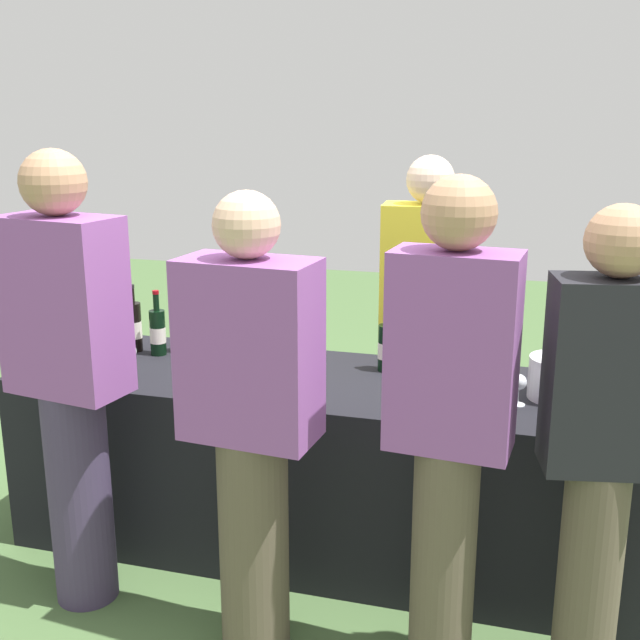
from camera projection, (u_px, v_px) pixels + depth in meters
The scene contains 19 objects.
ground_plane at pixel (320, 543), 3.45m from camera, with size 12.00×12.00×0.00m, color #476638.
tasting_table at pixel (320, 463), 3.36m from camera, with size 2.57×0.77×0.77m, color black.
wine_bottle_0 at pixel (133, 326), 3.60m from camera, with size 0.08×0.08×0.31m.
wine_bottle_1 at pixel (158, 332), 3.55m from camera, with size 0.07×0.07×0.30m.
wine_bottle_2 at pixel (187, 327), 3.57m from camera, with size 0.07×0.07×0.32m.
wine_bottle_3 at pixel (221, 333), 3.51m from camera, with size 0.07×0.07×0.32m.
wine_bottle_4 at pixel (242, 339), 3.42m from camera, with size 0.07×0.07×0.31m.
wine_bottle_5 at pixel (283, 336), 3.43m from camera, with size 0.07×0.07×0.32m.
wine_bottle_6 at pixel (387, 347), 3.33m from camera, with size 0.08×0.08×0.30m.
wine_bottle_7 at pixel (495, 354), 3.23m from camera, with size 0.08×0.08×0.29m.
wine_glass_0 at pixel (128, 353), 3.28m from camera, with size 0.07×0.07×0.14m.
wine_glass_1 at pixel (252, 362), 3.16m from camera, with size 0.06×0.06×0.14m.
wine_glass_2 at pixel (519, 383), 2.93m from camera, with size 0.06×0.06×0.12m.
ice_bucket at pixel (559, 378), 3.01m from camera, with size 0.23×0.23×0.16m, color silver.
server_pouring at pixel (426, 318), 3.72m from camera, with size 0.44×0.26×1.65m.
guest_0 at pixel (69, 370), 2.85m from camera, with size 0.46×0.30×1.72m.
guest_1 at pixel (251, 418), 2.59m from camera, with size 0.46×0.28×1.61m.
guest_2 at pixel (450, 420), 2.43m from camera, with size 0.40×0.24×1.67m.
guest_3 at pixel (602, 442), 2.37m from camera, with size 0.39×0.26×1.59m.
Camera 1 is at (0.84, -2.97, 1.84)m, focal length 43.98 mm.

